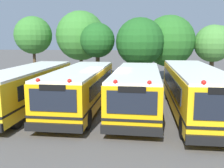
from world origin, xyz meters
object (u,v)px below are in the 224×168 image
at_px(school_bus_3, 194,89).
at_px(tree_3, 140,41).
at_px(tree_0, 34,36).
at_px(tree_2, 97,40).
at_px(tree_4, 168,40).
at_px(school_bus_2, 137,89).
at_px(tree_1, 82,35).
at_px(school_bus_0, 28,86).
at_px(school_bus_1, 81,87).
at_px(tree_5, 215,42).

bearing_deg(school_bus_3, tree_3, -72.77).
relative_size(school_bus_3, tree_0, 1.69).
relative_size(tree_2, tree_4, 0.87).
height_order(school_bus_2, tree_0, tree_0).
distance_m(tree_0, tree_3, 10.32).
height_order(school_bus_3, tree_0, tree_0).
height_order(school_bus_3, tree_1, tree_1).
bearing_deg(school_bus_2, tree_0, -43.23).
bearing_deg(school_bus_0, school_bus_2, 179.60).
bearing_deg(school_bus_0, tree_0, -68.89).
distance_m(tree_1, tree_3, 6.11).
xyz_separation_m(school_bus_1, tree_3, (3.37, 9.76, 2.57)).
bearing_deg(school_bus_0, tree_4, -127.90).
bearing_deg(tree_1, tree_3, -15.38).
bearing_deg(tree_5, school_bus_0, -140.27).
bearing_deg(tree_5, tree_0, -175.42).
relative_size(school_bus_3, tree_4, 1.65).
relative_size(school_bus_2, tree_5, 1.71).
height_order(school_bus_2, tree_5, tree_5).
bearing_deg(school_bus_0, school_bus_1, -178.45).
distance_m(school_bus_3, tree_0, 17.07).
distance_m(school_bus_1, tree_4, 13.36).
bearing_deg(tree_3, school_bus_2, -90.62).
bearing_deg(school_bus_2, tree_5, -120.27).
bearing_deg(tree_5, school_bus_2, -121.91).
xyz_separation_m(school_bus_0, tree_0, (-3.68, 10.00, 3.11)).
bearing_deg(tree_3, tree_4, 33.91).
distance_m(school_bus_3, tree_3, 10.74).
height_order(school_bus_2, tree_3, tree_3).
distance_m(tree_0, tree_2, 6.39).
relative_size(school_bus_3, tree_5, 1.94).
xyz_separation_m(tree_3, tree_4, (2.72, 1.83, 0.07)).
relative_size(tree_1, tree_2, 1.23).
height_order(tree_4, tree_5, tree_4).
bearing_deg(school_bus_3, tree_0, -37.05).
bearing_deg(tree_1, tree_2, -49.21).
bearing_deg(tree_2, tree_4, 19.70).
distance_m(tree_0, tree_5, 17.46).
bearing_deg(tree_3, tree_1, 164.62).
xyz_separation_m(tree_3, tree_5, (7.08, 1.60, -0.11)).
bearing_deg(school_bus_3, school_bus_0, -0.85).
bearing_deg(school_bus_0, tree_2, -105.11).
height_order(school_bus_0, tree_1, tree_1).
bearing_deg(tree_4, tree_2, -160.30).
xyz_separation_m(school_bus_1, tree_4, (6.10, 11.59, 2.63)).
distance_m(school_bus_0, school_bus_3, 9.66).
distance_m(school_bus_1, tree_2, 9.60).
xyz_separation_m(school_bus_0, tree_1, (0.77, 11.41, 3.19)).
height_order(school_bus_0, tree_3, tree_3).
bearing_deg(tree_5, school_bus_3, -109.25).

